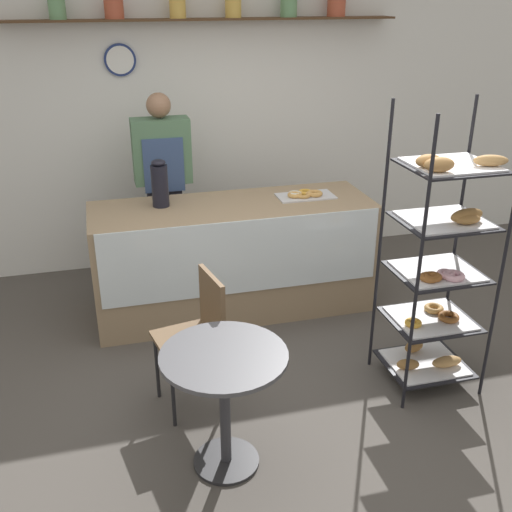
# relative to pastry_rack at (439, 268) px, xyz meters

# --- Properties ---
(ground_plane) EXTENTS (14.00, 14.00, 0.00)m
(ground_plane) POSITION_rel_pastry_rack_xyz_m (-1.04, 0.26, -0.86)
(ground_plane) COLOR #4C4742
(back_wall) EXTENTS (10.00, 0.30, 2.70)m
(back_wall) POSITION_rel_pastry_rack_xyz_m (-1.03, 2.52, 0.52)
(back_wall) COLOR white
(back_wall) RESTS_ON ground_plane
(display_counter) EXTENTS (2.26, 0.76, 0.92)m
(display_counter) POSITION_rel_pastry_rack_xyz_m (-1.04, 1.37, -0.40)
(display_counter) COLOR #937A5B
(display_counter) RESTS_ON ground_plane
(pastry_rack) EXTENTS (0.59, 0.53, 1.89)m
(pastry_rack) POSITION_rel_pastry_rack_xyz_m (0.00, 0.00, 0.00)
(pastry_rack) COLOR black
(pastry_rack) RESTS_ON ground_plane
(person_worker) EXTENTS (0.48, 0.23, 1.73)m
(person_worker) POSITION_rel_pastry_rack_xyz_m (-1.51, 1.93, 0.08)
(person_worker) COLOR #282833
(person_worker) RESTS_ON ground_plane
(cafe_table) EXTENTS (0.69, 0.69, 0.73)m
(cafe_table) POSITION_rel_pastry_rack_xyz_m (-1.50, -0.42, -0.31)
(cafe_table) COLOR #262628
(cafe_table) RESTS_ON ground_plane
(cafe_chair) EXTENTS (0.45, 0.45, 0.90)m
(cafe_chair) POSITION_rel_pastry_rack_xyz_m (-1.53, 0.18, -0.30)
(cafe_chair) COLOR black
(cafe_chair) RESTS_ON ground_plane
(coffee_carafe) EXTENTS (0.13, 0.13, 0.38)m
(coffee_carafe) POSITION_rel_pastry_rack_xyz_m (-1.59, 1.48, 0.25)
(coffee_carafe) COLOR black
(coffee_carafe) RESTS_ON display_counter
(donut_tray_counter) EXTENTS (0.47, 0.25, 0.05)m
(donut_tray_counter) POSITION_rel_pastry_rack_xyz_m (-0.42, 1.40, 0.08)
(donut_tray_counter) COLOR silver
(donut_tray_counter) RESTS_ON display_counter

